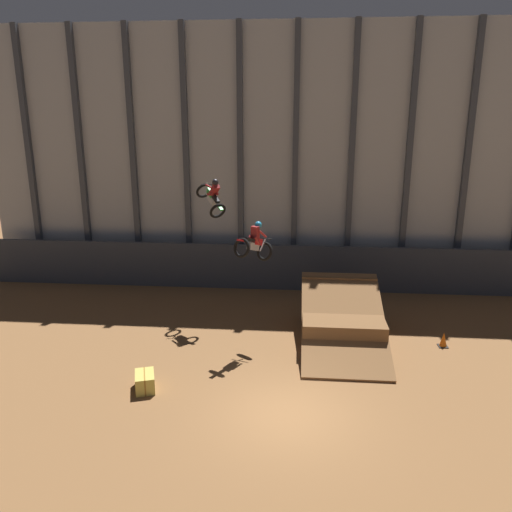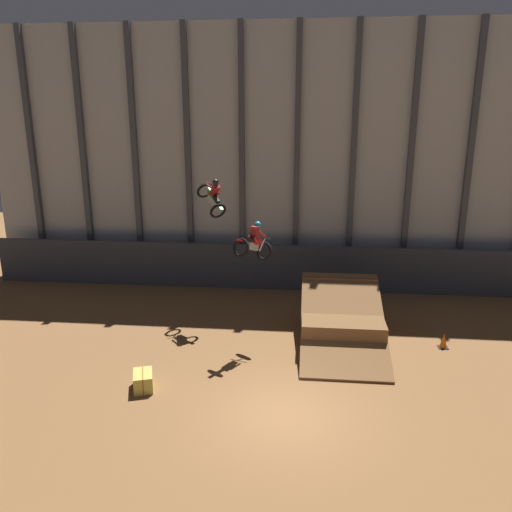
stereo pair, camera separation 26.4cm
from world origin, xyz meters
name	(u,v)px [view 2 (the right image)]	position (x,y,z in m)	size (l,w,h in m)	color
ground_plane	(284,414)	(0.00, 0.00, 0.00)	(60.00, 60.00, 0.00)	brown
arena_back_wall	(297,159)	(0.00, 12.42, 6.48)	(32.00, 0.40, 12.96)	#ADB2B7
lower_barrier	(294,268)	(0.00, 11.19, 1.16)	(31.36, 0.20, 2.33)	#383D47
dirt_ramp	(341,319)	(2.01, 5.78, 0.73)	(3.15, 5.54, 2.18)	brown
rider_bike_left_air	(212,196)	(-3.41, 7.53, 5.31)	(1.59, 1.77, 1.69)	black
rider_bike_right_air	(254,244)	(-1.39, 4.81, 4.00)	(1.53, 1.78, 1.62)	black
traffic_cone_near_ramp	(444,341)	(5.88, 5.07, 0.28)	(0.36, 0.36, 0.58)	black
hay_bale_trackside	(143,381)	(-4.60, 1.02, 0.28)	(0.85, 1.04, 0.57)	#CCB751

